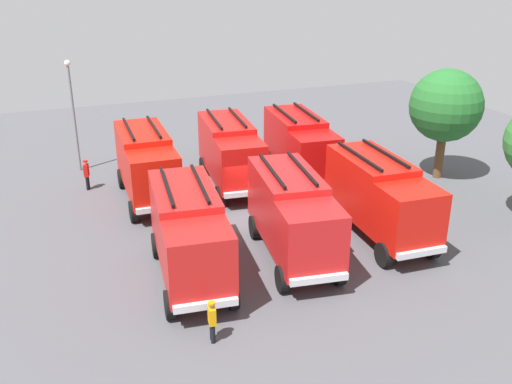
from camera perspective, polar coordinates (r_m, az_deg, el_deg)
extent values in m
plane|color=#4C4C51|center=(29.88, 0.00, -2.48)|extent=(54.50, 54.50, 0.00)
cube|color=red|center=(29.57, -10.03, 1.30)|extent=(2.27, 2.56, 2.60)
cube|color=#8C9EAD|center=(28.49, -9.71, 1.17)|extent=(0.14, 2.13, 1.46)
cube|color=red|center=(32.79, -11.08, 3.63)|extent=(4.87, 2.64, 2.90)
cube|color=black|center=(32.42, -10.08, 6.40)|extent=(4.32, 0.25, 0.12)
cube|color=black|center=(32.25, -12.50, 6.13)|extent=(4.32, 0.25, 0.12)
cube|color=silver|center=(28.91, -9.47, -1.63)|extent=(0.27, 2.38, 0.28)
cylinder|color=black|center=(30.16, -7.52, -1.29)|extent=(1.11, 0.38, 1.10)
cylinder|color=black|center=(29.84, -12.03, -1.88)|extent=(1.11, 0.38, 1.10)
cylinder|color=black|center=(34.64, -9.22, 1.80)|extent=(1.11, 0.38, 1.10)
cylinder|color=black|center=(34.36, -13.15, 1.32)|extent=(1.11, 0.38, 1.10)
cube|color=red|center=(21.55, -5.65, -6.84)|extent=(2.45, 2.71, 2.60)
cube|color=#8C9EAD|center=(20.49, -5.19, -7.47)|extent=(0.30, 2.12, 1.46)
cube|color=red|center=(24.57, -7.03, -2.64)|extent=(5.03, 2.98, 2.90)
cube|color=black|center=(24.04, -5.59, 0.92)|extent=(4.31, 0.57, 0.12)
cube|color=black|center=(23.88, -8.84, 0.60)|extent=(4.31, 0.57, 0.12)
cube|color=silver|center=(21.14, -4.98, -11.11)|extent=(0.44, 2.38, 0.28)
cylinder|color=black|center=(22.36, -2.34, -10.18)|extent=(1.13, 0.46, 1.10)
cylinder|color=black|center=(22.06, -8.54, -10.94)|extent=(1.13, 0.46, 1.10)
cylinder|color=black|center=(26.54, -4.67, -4.63)|extent=(1.13, 0.46, 1.10)
cylinder|color=black|center=(26.29, -9.84, -5.19)|extent=(1.13, 0.46, 1.10)
cube|color=red|center=(30.97, -1.56, 2.63)|extent=(2.43, 2.70, 2.60)
cube|color=#8C9EAD|center=(29.90, -1.09, 2.54)|extent=(0.29, 2.12, 1.46)
cube|color=red|center=(34.15, -2.96, 4.79)|extent=(5.02, 2.96, 2.90)
cube|color=black|center=(33.85, -1.87, 7.42)|extent=(4.31, 0.54, 0.12)
cube|color=black|center=(33.57, -4.17, 7.25)|extent=(4.31, 0.54, 0.12)
cube|color=silver|center=(30.30, -1.00, -0.16)|extent=(0.43, 2.38, 0.28)
cylinder|color=black|center=(31.63, 0.67, 0.07)|extent=(1.13, 0.46, 1.10)
cylinder|color=black|center=(31.11, -3.59, -0.38)|extent=(1.13, 0.46, 1.10)
cylinder|color=black|center=(36.06, -1.46, 2.93)|extent=(1.13, 0.46, 1.10)
cylinder|color=black|center=(35.60, -5.21, 2.58)|extent=(1.13, 0.46, 1.10)
cube|color=red|center=(23.13, 5.40, -4.66)|extent=(2.51, 2.77, 2.60)
cube|color=#8C9EAD|center=(22.11, 6.28, -5.14)|extent=(0.36, 2.12, 1.46)
cube|color=red|center=(26.08, 3.00, -0.96)|extent=(5.09, 3.11, 2.90)
cube|color=black|center=(25.69, 4.55, 2.40)|extent=(4.30, 0.69, 0.12)
cube|color=black|center=(25.32, 1.58, 2.16)|extent=(4.30, 0.69, 0.12)
cube|color=silver|center=(22.70, 6.25, -8.58)|extent=(0.51, 2.38, 0.28)
cylinder|color=black|center=(24.08, 8.15, -7.83)|extent=(1.14, 0.49, 1.10)
cylinder|color=black|center=(23.40, 2.59, -8.58)|extent=(1.14, 0.49, 1.10)
cylinder|color=black|center=(28.15, 4.61, -2.96)|extent=(1.14, 0.49, 1.10)
cylinder|color=black|center=(27.57, -0.16, -3.46)|extent=(1.14, 0.49, 1.10)
cube|color=red|center=(32.33, 5.84, 3.39)|extent=(2.42, 2.69, 2.60)
cube|color=#8C9EAD|center=(31.31, 6.55, 3.32)|extent=(0.27, 2.12, 1.46)
cube|color=red|center=(35.40, 3.82, 5.42)|extent=(5.01, 2.93, 2.90)
cube|color=black|center=(35.20, 4.95, 7.94)|extent=(4.31, 0.52, 0.12)
cube|color=black|center=(34.76, 2.80, 7.81)|extent=(4.31, 0.52, 0.12)
cube|color=silver|center=(31.69, 6.53, 0.74)|extent=(0.42, 2.38, 0.28)
cylinder|color=black|center=(33.13, 7.80, 0.92)|extent=(1.13, 0.45, 1.10)
cylinder|color=black|center=(32.30, 3.87, 0.50)|extent=(1.13, 0.45, 1.10)
cylinder|color=black|center=(37.39, 4.89, 3.58)|extent=(1.13, 0.45, 1.10)
cylinder|color=black|center=(36.66, 1.36, 3.27)|extent=(1.13, 0.45, 1.10)
cube|color=red|center=(25.79, 14.88, -2.38)|extent=(2.30, 2.59, 2.60)
cube|color=#8C9EAD|center=(24.88, 16.24, -2.68)|extent=(0.17, 2.13, 1.46)
cube|color=red|center=(28.46, 11.17, 0.68)|extent=(4.90, 2.70, 2.90)
cube|color=black|center=(28.26, 12.63, 3.80)|extent=(4.32, 0.30, 0.12)
cube|color=black|center=(27.60, 10.16, 3.55)|extent=(4.32, 0.30, 0.12)
cube|color=silver|center=(25.41, 16.07, -5.80)|extent=(0.30, 2.38, 0.28)
cylinder|color=black|center=(26.95, 16.94, -5.17)|extent=(1.11, 0.40, 1.10)
cylinder|color=black|center=(25.72, 12.51, -6.07)|extent=(1.11, 0.40, 1.10)
cylinder|color=black|center=(30.62, 11.82, -1.22)|extent=(1.11, 0.40, 1.10)
cylinder|color=black|center=(29.55, 7.77, -1.82)|extent=(1.11, 0.40, 1.10)
cylinder|color=black|center=(34.52, -16.34, 0.83)|extent=(0.16, 0.16, 0.81)
cylinder|color=black|center=(34.71, -16.26, 0.96)|extent=(0.16, 0.16, 0.81)
cube|color=#B7140F|center=(34.35, -16.44, 2.07)|extent=(0.47, 0.36, 0.71)
sphere|color=beige|center=(34.20, -16.52, 2.80)|extent=(0.23, 0.23, 0.23)
cylinder|color=#B7140F|center=(34.17, -16.54, 2.95)|extent=(0.29, 0.29, 0.07)
cylinder|color=black|center=(20.89, -4.38, -13.48)|extent=(0.16, 0.16, 0.74)
cylinder|color=black|center=(20.72, -4.27, -13.81)|extent=(0.16, 0.16, 0.74)
cube|color=orange|center=(20.41, -4.38, -12.08)|extent=(0.44, 0.29, 0.64)
sphere|color=#9E704C|center=(20.17, -4.42, -11.09)|extent=(0.21, 0.21, 0.21)
cylinder|color=orange|center=(20.12, -4.42, -10.89)|extent=(0.26, 0.26, 0.06)
cylinder|color=black|center=(34.69, 1.09, 1.82)|extent=(0.16, 0.16, 0.75)
cylinder|color=black|center=(34.73, 0.75, 1.85)|extent=(0.16, 0.16, 0.75)
cube|color=gold|center=(34.47, 0.92, 2.92)|extent=(0.43, 0.48, 0.65)
sphere|color=tan|center=(34.32, 0.93, 3.60)|extent=(0.21, 0.21, 0.21)
cylinder|color=gold|center=(34.30, 0.93, 3.73)|extent=(0.26, 0.26, 0.06)
cylinder|color=brown|center=(36.50, 17.69, 3.38)|extent=(0.53, 0.53, 2.65)
sphere|color=#236628|center=(35.65, 18.28, 8.13)|extent=(4.24, 4.24, 4.24)
cone|color=#F2600C|center=(35.80, 0.14, 2.39)|extent=(0.44, 0.44, 0.63)
cone|color=#F2600C|center=(30.59, 13.19, -1.84)|extent=(0.45, 0.45, 0.64)
cylinder|color=slate|center=(37.09, -17.52, 6.82)|extent=(0.16, 0.16, 6.51)
sphere|color=#F2EFCC|center=(36.37, -18.16, 12.03)|extent=(0.36, 0.36, 0.36)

